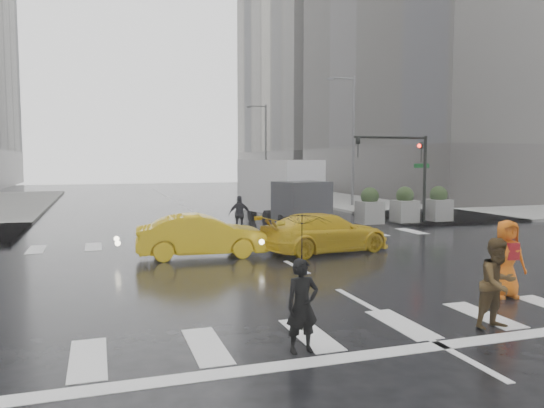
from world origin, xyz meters
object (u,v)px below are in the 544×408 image
object	(u,v)px
pedestrian_orange	(507,259)
box_truck	(285,191)
traffic_signal_pole	(408,161)
pedestrian_brown	(498,283)
taxi_mid	(202,236)

from	to	relation	value
pedestrian_orange	box_truck	world-z (taller)	box_truck
traffic_signal_pole	pedestrian_brown	distance (m)	16.70
pedestrian_brown	taxi_mid	distance (m)	10.29
pedestrian_orange	taxi_mid	distance (m)	9.65
traffic_signal_pole	pedestrian_brown	size ratio (longest dim) A/B	2.50
taxi_mid	box_truck	xyz separation A→B (m)	(5.43, 6.81, 1.03)
traffic_signal_pole	taxi_mid	xyz separation A→B (m)	(-11.44, -5.36, -2.49)
pedestrian_orange	box_truck	bearing A→B (deg)	103.47
traffic_signal_pole	pedestrian_orange	size ratio (longest dim) A/B	2.39
traffic_signal_pole	pedestrian_orange	world-z (taller)	traffic_signal_pole
taxi_mid	pedestrian_brown	bearing A→B (deg)	-152.44
pedestrian_orange	box_truck	xyz separation A→B (m)	(-0.53, 14.39, 0.81)
pedestrian_orange	pedestrian_brown	bearing A→B (deg)	-124.02
pedestrian_orange	traffic_signal_pole	bearing A→B (deg)	78.42
taxi_mid	box_truck	distance (m)	8.77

